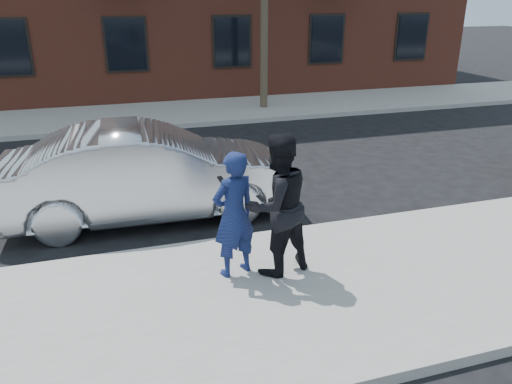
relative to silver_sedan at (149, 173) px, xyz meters
name	(u,v)px	position (x,y,z in m)	size (l,w,h in m)	color
ground	(197,307)	(0.23, -3.12, -0.85)	(100.00, 100.00, 0.00)	black
near_sidewalk	(201,313)	(0.23, -3.37, -0.77)	(50.00, 3.50, 0.15)	gray
near_curb	(178,249)	(0.23, -1.57, -0.77)	(50.00, 0.10, 0.15)	#999691
far_sidewalk	(132,116)	(0.23, 8.13, -0.77)	(50.00, 3.50, 0.15)	gray
far_curb	(137,129)	(0.23, 6.33, -0.77)	(50.00, 0.10, 0.15)	#999691
silver_sedan	(149,173)	(0.00, 0.00, 0.00)	(1.79, 5.14, 1.69)	#B7BABF
man_hoodie	(234,215)	(0.87, -2.65, 0.20)	(0.76, 0.61, 1.79)	navy
man_peacoat	(277,205)	(1.46, -2.75, 0.31)	(1.15, 1.00, 2.02)	black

